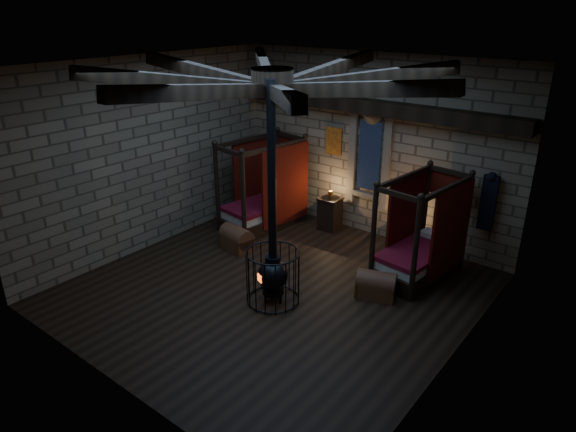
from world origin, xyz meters
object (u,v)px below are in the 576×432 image
Objects in this scene: bed_left at (265,205)px; bed_right at (420,252)px; trunk_left at (237,239)px; stove at (273,272)px; trunk_right at (376,285)px.

bed_left is 1.06× the size of bed_right.
bed_left is 4.11m from bed_right.
stove reaches higher than trunk_left.
bed_left is at bearing -172.77° from bed_right.
trunk_right is (3.86, -1.30, -0.30)m from bed_left.
trunk_left is (-3.73, -1.45, -0.26)m from bed_right.
stove reaches higher than bed_right.
bed_left is 3.57m from stove.
trunk_left is at bearing -151.75° from bed_right.
trunk_left is (0.38, -1.43, -0.29)m from bed_left.
bed_right is at bearing 8.23° from bed_left.
trunk_left is 3.48m from trunk_right.
stove is (2.05, -1.18, 0.37)m from trunk_left.
bed_left is at bearing 142.80° from trunk_right.
bed_right is at bearing 80.79° from stove.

